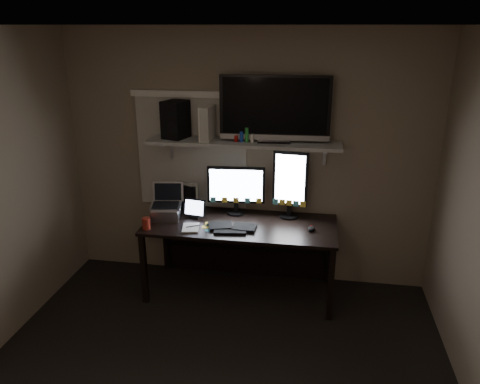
% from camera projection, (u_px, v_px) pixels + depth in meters
% --- Properties ---
extents(ceiling, '(3.60, 3.60, 0.00)m').
position_uv_depth(ceiling, '(197.00, 25.00, 2.49)').
color(ceiling, silver).
rests_on(ceiling, back_wall).
extents(back_wall, '(3.60, 0.00, 3.60)m').
position_uv_depth(back_wall, '(247.00, 160.00, 4.59)').
color(back_wall, '#7D7059').
rests_on(back_wall, floor).
extents(window_blinds, '(1.10, 0.02, 1.10)m').
position_uv_depth(window_blinds, '(192.00, 153.00, 4.64)').
color(window_blinds, beige).
rests_on(window_blinds, back_wall).
extents(desk, '(1.80, 0.75, 0.73)m').
position_uv_depth(desk, '(242.00, 235.00, 4.59)').
color(desk, black).
rests_on(desk, floor).
extents(wall_shelf, '(1.80, 0.35, 0.03)m').
position_uv_depth(wall_shelf, '(244.00, 143.00, 4.35)').
color(wall_shelf, '#A2A29E').
rests_on(wall_shelf, back_wall).
extents(monitor_landscape, '(0.57, 0.11, 0.49)m').
position_uv_depth(monitor_landscape, '(236.00, 190.00, 4.57)').
color(monitor_landscape, black).
rests_on(monitor_landscape, desk).
extents(monitor_portrait, '(0.34, 0.10, 0.67)m').
position_uv_depth(monitor_portrait, '(290.00, 184.00, 4.46)').
color(monitor_portrait, black).
rests_on(monitor_portrait, desk).
extents(keyboard, '(0.47, 0.23, 0.03)m').
position_uv_depth(keyboard, '(232.00, 227.00, 4.31)').
color(keyboard, black).
rests_on(keyboard, desk).
extents(mouse, '(0.07, 0.11, 0.04)m').
position_uv_depth(mouse, '(311.00, 229.00, 4.26)').
color(mouse, black).
rests_on(mouse, desk).
extents(notepad, '(0.18, 0.23, 0.01)m').
position_uv_depth(notepad, '(191.00, 228.00, 4.31)').
color(notepad, beige).
rests_on(notepad, desk).
extents(tablet, '(0.24, 0.13, 0.20)m').
position_uv_depth(tablet, '(195.00, 208.00, 4.51)').
color(tablet, black).
rests_on(tablet, desk).
extents(file_sorter, '(0.23, 0.16, 0.27)m').
position_uv_depth(file_sorter, '(187.00, 196.00, 4.74)').
color(file_sorter, black).
rests_on(file_sorter, desk).
extents(laptop, '(0.33, 0.28, 0.33)m').
position_uv_depth(laptop, '(165.00, 203.00, 4.47)').
color(laptop, '#B4B4B9').
rests_on(laptop, desk).
extents(cup, '(0.09, 0.09, 0.11)m').
position_uv_depth(cup, '(146.00, 223.00, 4.28)').
color(cup, maroon).
rests_on(cup, desk).
extents(sticky_notes, '(0.31, 0.26, 0.00)m').
position_uv_depth(sticky_notes, '(205.00, 226.00, 4.36)').
color(sticky_notes, yellow).
rests_on(sticky_notes, desk).
extents(tv, '(1.01, 0.23, 0.60)m').
position_uv_depth(tv, '(275.00, 109.00, 4.23)').
color(tv, black).
rests_on(tv, wall_shelf).
extents(game_console, '(0.11, 0.27, 0.32)m').
position_uv_depth(game_console, '(207.00, 123.00, 4.34)').
color(game_console, silver).
rests_on(game_console, wall_shelf).
extents(speaker, '(0.25, 0.28, 0.35)m').
position_uv_depth(speaker, '(176.00, 119.00, 4.41)').
color(speaker, black).
rests_on(speaker, wall_shelf).
extents(bottles, '(0.21, 0.07, 0.13)m').
position_uv_depth(bottles, '(244.00, 135.00, 4.28)').
color(bottles, '#A50F0C').
rests_on(bottles, wall_shelf).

